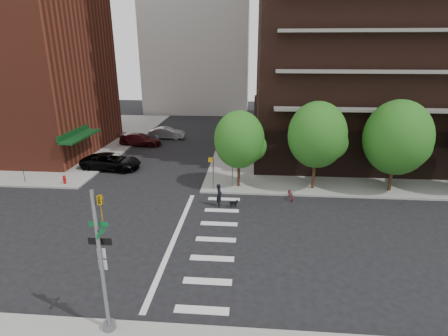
{
  "coord_description": "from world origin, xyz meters",
  "views": [
    {
      "loc": [
        4.97,
        -18.28,
        10.73
      ],
      "look_at": [
        3.0,
        6.0,
        2.5
      ],
      "focal_mm": 28.0,
      "sensor_mm": 36.0,
      "label": 1
    }
  ],
  "objects_px": {
    "parked_car_black": "(111,162)",
    "scooter": "(291,194)",
    "parked_car_silver": "(167,133)",
    "traffic_signal": "(104,275)",
    "dog_walker": "(219,195)",
    "fire_hydrant": "(64,179)",
    "parked_car_maroon": "(141,140)"
  },
  "relations": [
    {
      "from": "traffic_signal",
      "to": "parked_car_black",
      "type": "xyz_separation_m",
      "value": [
        -7.73,
        19.65,
        -1.93
      ]
    },
    {
      "from": "fire_hydrant",
      "to": "parked_car_maroon",
      "type": "relative_size",
      "value": 0.15
    },
    {
      "from": "fire_hydrant",
      "to": "parked_car_maroon",
      "type": "xyz_separation_m",
      "value": [
        2.39,
        13.11,
        0.16
      ]
    },
    {
      "from": "parked_car_black",
      "to": "scooter",
      "type": "bearing_deg",
      "value": -104.32
    },
    {
      "from": "parked_car_silver",
      "to": "dog_walker",
      "type": "distance_m",
      "value": 21.57
    },
    {
      "from": "traffic_signal",
      "to": "dog_walker",
      "type": "relative_size",
      "value": 3.53
    },
    {
      "from": "dog_walker",
      "to": "traffic_signal",
      "type": "bearing_deg",
      "value": 161.33
    },
    {
      "from": "parked_car_silver",
      "to": "dog_walker",
      "type": "xyz_separation_m",
      "value": [
        8.58,
        -19.79,
        0.11
      ]
    },
    {
      "from": "parked_car_black",
      "to": "scooter",
      "type": "relative_size",
      "value": 3.66
    },
    {
      "from": "traffic_signal",
      "to": "scooter",
      "type": "bearing_deg",
      "value": 58.72
    },
    {
      "from": "traffic_signal",
      "to": "parked_car_black",
      "type": "relative_size",
      "value": 1.09
    },
    {
      "from": "scooter",
      "to": "dog_walker",
      "type": "relative_size",
      "value": 0.89
    },
    {
      "from": "parked_car_silver",
      "to": "scooter",
      "type": "relative_size",
      "value": 2.96
    },
    {
      "from": "fire_hydrant",
      "to": "parked_car_silver",
      "type": "relative_size",
      "value": 0.16
    },
    {
      "from": "traffic_signal",
      "to": "parked_car_silver",
      "type": "bearing_deg",
      "value": 99.5
    },
    {
      "from": "traffic_signal",
      "to": "parked_car_silver",
      "type": "height_order",
      "value": "traffic_signal"
    },
    {
      "from": "fire_hydrant",
      "to": "scooter",
      "type": "bearing_deg",
      "value": -4.01
    },
    {
      "from": "parked_car_black",
      "to": "dog_walker",
      "type": "distance_m",
      "value": 13.23
    },
    {
      "from": "parked_car_maroon",
      "to": "parked_car_silver",
      "type": "distance_m",
      "value": 4.28
    },
    {
      "from": "scooter",
      "to": "dog_walker",
      "type": "xyz_separation_m",
      "value": [
        -5.28,
        -1.76,
        0.45
      ]
    },
    {
      "from": "parked_car_maroon",
      "to": "scooter",
      "type": "bearing_deg",
      "value": -128.77
    },
    {
      "from": "parked_car_maroon",
      "to": "dog_walker",
      "type": "height_order",
      "value": "dog_walker"
    },
    {
      "from": "parked_car_maroon",
      "to": "dog_walker",
      "type": "relative_size",
      "value": 2.9
    },
    {
      "from": "parked_car_maroon",
      "to": "scooter",
      "type": "relative_size",
      "value": 3.27
    },
    {
      "from": "parked_car_silver",
      "to": "parked_car_black",
      "type": "bearing_deg",
      "value": 167.81
    },
    {
      "from": "traffic_signal",
      "to": "parked_car_black",
      "type": "height_order",
      "value": "traffic_signal"
    },
    {
      "from": "parked_car_black",
      "to": "dog_walker",
      "type": "bearing_deg",
      "value": -119.22
    },
    {
      "from": "traffic_signal",
      "to": "parked_car_maroon",
      "type": "xyz_separation_m",
      "value": [
        -7.64,
        28.4,
        -1.98
      ]
    },
    {
      "from": "fire_hydrant",
      "to": "parked_car_black",
      "type": "bearing_deg",
      "value": 62.14
    },
    {
      "from": "scooter",
      "to": "fire_hydrant",
      "type": "bearing_deg",
      "value": 168.67
    },
    {
      "from": "parked_car_maroon",
      "to": "parked_car_silver",
      "type": "bearing_deg",
      "value": -29.3
    },
    {
      "from": "parked_car_black",
      "to": "parked_car_silver",
      "type": "height_order",
      "value": "parked_car_black"
    }
  ]
}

